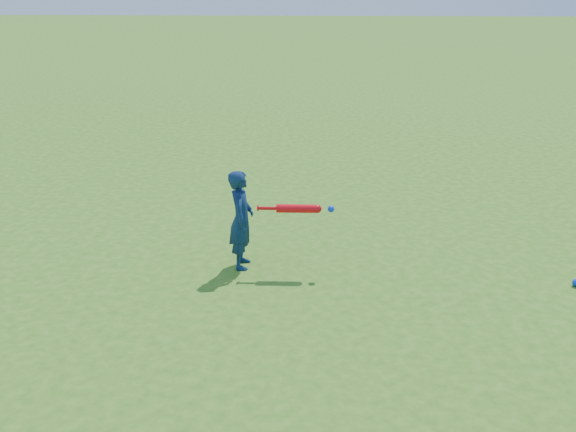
{
  "coord_description": "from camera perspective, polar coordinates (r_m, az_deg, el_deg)",
  "views": [
    {
      "loc": [
        0.1,
        -6.63,
        3.05
      ],
      "look_at": [
        -0.16,
        -0.28,
        0.59
      ],
      "focal_mm": 40.0,
      "sensor_mm": 36.0,
      "label": 1
    }
  ],
  "objects": [
    {
      "name": "bat_swing",
      "position": [
        6.73,
        1.11,
        0.66
      ],
      "size": [
        0.81,
        0.1,
        0.09
      ],
      "rotation": [
        0.0,
        0.0,
        0.01
      ],
      "color": "red",
      "rests_on": "ground"
    },
    {
      "name": "child",
      "position": [
        6.87,
        -4.17,
        -0.32
      ],
      "size": [
        0.26,
        0.4,
        1.09
      ],
      "primitive_type": "imported",
      "rotation": [
        0.0,
        0.0,
        1.57
      ],
      "color": "#0F254A",
      "rests_on": "ground"
    },
    {
      "name": "ground",
      "position": [
        7.3,
        1.37,
        -3.57
      ],
      "size": [
        80.0,
        80.0,
        0.0
      ],
      "primitive_type": "plane",
      "color": "#346A19",
      "rests_on": "ground"
    },
    {
      "name": "ground_ball_blue",
      "position": [
        7.25,
        24.23,
        -5.43
      ],
      "size": [
        0.08,
        0.08,
        0.08
      ],
      "primitive_type": "sphere",
      "color": "#0C38D6",
      "rests_on": "ground"
    }
  ]
}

